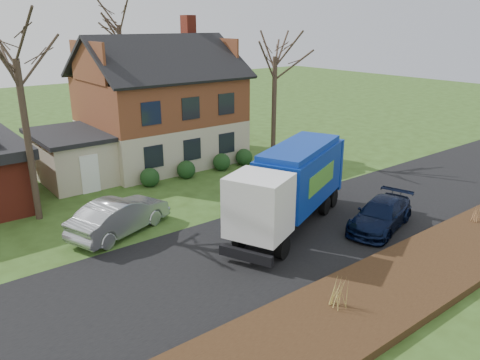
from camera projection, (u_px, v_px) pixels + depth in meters
ground at (283, 240)px, 19.96m from camera, size 120.00×120.00×0.00m
road at (283, 239)px, 19.95m from camera, size 80.00×7.00×0.02m
mulch_verge at (389, 289)px, 15.95m from camera, size 80.00×3.50×0.30m
main_house at (153, 101)px, 29.91m from camera, size 12.95×8.95×9.26m
garbage_truck at (292, 183)px, 20.69m from camera, size 8.58×5.39×3.59m
silver_sedan at (120, 216)px, 20.38m from camera, size 5.09×3.26×1.59m
navy_wagon at (381, 215)px, 20.90m from camera, size 4.77×2.96×1.29m
tree_front_west at (12, 32)px, 19.41m from camera, size 3.44×3.44×10.22m
tree_front_east at (276, 38)px, 29.02m from camera, size 3.48×3.48×9.67m
tree_back at (117, 8)px, 33.81m from camera, size 3.70×3.70×11.70m
grass_clump_mid at (339, 293)px, 14.54m from camera, size 0.36×0.30×1.02m
grass_clump_east at (476, 213)px, 20.87m from camera, size 0.32×0.27×0.81m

